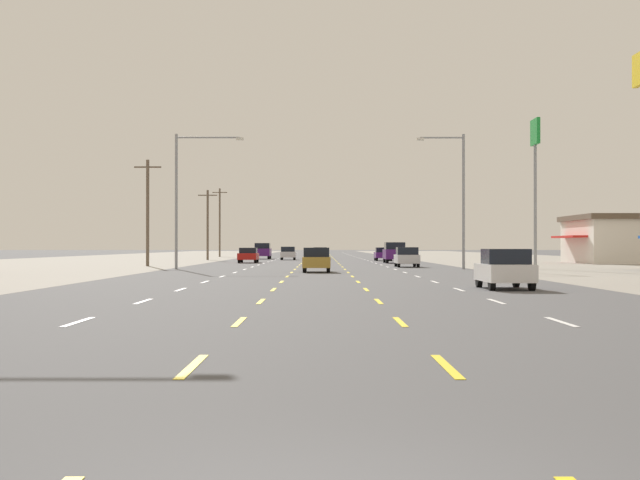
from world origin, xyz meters
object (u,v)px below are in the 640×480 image
Objects in this scene: pole_sign_right_row_2 at (537,155)px; streetlight_left_row_0 at (9,100)px; sedan_far_right_farther at (384,254)px; streetlight_left_row_1 at (185,189)px; hatchback_far_right_mid at (408,257)px; hatchback_inner_left_farthest at (290,253)px; sedan_center_turn_distant_a at (321,253)px; sedan_far_left_far at (250,255)px; streetlight_right_row_1 at (460,192)px; suv_far_right_midfar at (396,252)px; suv_far_left_distant_b at (264,251)px; streetlight_right_row_0 at (636,103)px; hatchback_center_turn_near at (318,260)px; hatchback_far_right_nearest at (506,269)px.

streetlight_left_row_0 reaches higher than pole_sign_right_row_2.
sedan_far_right_farther is 0.42× the size of streetlight_left_row_0.
streetlight_left_row_1 is (-24.94, -0.49, -2.46)m from pole_sign_right_row_2.
sedan_far_right_farther is at bearing 89.64° from hatchback_far_right_mid.
sedan_center_turn_distant_a is at bearing 55.91° from hatchback_inner_left_farthest.
hatchback_far_right_mid is 0.87× the size of sedan_far_left_far.
streetlight_left_row_1 is at bearing -180.00° from streetlight_right_row_1.
sedan_far_right_farther is 0.47× the size of streetlight_left_row_1.
hatchback_far_right_mid is at bearing -91.35° from suv_far_right_midfar.
streetlight_right_row_0 is at bearing -79.07° from suv_far_left_distant_b.
sedan_center_turn_distant_a is at bearing 89.77° from hatchback_center_turn_near.
pole_sign_right_row_2 reaches higher than streetlight_right_row_1.
hatchback_far_right_nearest is 74.52m from hatchback_inner_left_farthest.
sedan_center_turn_distant_a is (-6.94, 11.83, 0.00)m from sedan_far_right_farther.
pole_sign_right_row_2 is (8.24, 30.83, 7.31)m from hatchback_far_right_nearest.
hatchback_inner_left_farthest is at bearing 99.55° from streetlight_right_row_0.
streetlight_left_row_1 reaches higher than hatchback_center_turn_near.
sedan_center_turn_distant_a is (-7.15, 25.16, -0.27)m from suv_far_right_midfar.
suv_far_left_distant_b is at bearing 88.32° from streetlight_left_row_0.
suv_far_right_midfar is at bearing 89.92° from hatchback_far_right_nearest.
hatchback_center_turn_near is at bearing -116.41° from hatchback_far_right_mid.
streetlight_left_row_0 is at bearing -117.82° from streetlight_right_row_1.
hatchback_far_right_mid is 0.41× the size of streetlight_left_row_1.
streetlight_right_row_1 is (19.56, 37.07, -0.75)m from streetlight_left_row_0.
pole_sign_right_row_2 is (22.48, -50.33, 7.07)m from suv_far_left_distant_b.
pole_sign_right_row_2 is (22.25, -23.97, 7.34)m from sedan_far_left_far.
sedan_far_left_far is 19.21m from hatchback_inner_left_farthest.
suv_far_left_distant_b is (-14.10, 13.74, 0.27)m from sedan_far_right_farther.
hatchback_center_turn_near is 1.00× the size of hatchback_inner_left_farthest.
hatchback_inner_left_farthest is (-3.50, 50.77, 0.00)m from hatchback_center_turn_near.
sedan_far_right_farther is (-0.21, 13.33, -0.27)m from suv_far_right_midfar.
sedan_center_turn_distant_a is at bearing 83.54° from streetlight_left_row_0.
suv_far_right_midfar reaches higher than hatchback_far_right_mid.
sedan_far_left_far and sedan_center_turn_distant_a have the same top height.
sedan_far_right_farther is at bearing 92.22° from streetlight_right_row_0.
hatchback_center_turn_near is at bearing -99.15° from sedan_far_right_farther.
streetlight_left_row_0 is at bearing -105.52° from suv_far_right_midfar.
sedan_center_turn_distant_a is (6.93, 24.44, 0.00)m from sedan_far_left_far.
streetlight_left_row_0 is at bearing -110.65° from hatchback_far_right_mid.
hatchback_center_turn_near is 0.36× the size of streetlight_left_row_0.
streetlight_left_row_0 reaches higher than hatchback_far_right_nearest.
suv_far_right_midfar is (7.37, 31.12, 0.24)m from hatchback_center_turn_near.
sedan_center_turn_distant_a is 86.70m from streetlight_right_row_0.
pole_sign_right_row_2 is 38.02m from streetlight_right_row_0.
sedan_center_turn_distant_a is 0.42× the size of streetlight_right_row_0.
suv_far_left_distant_b reaches higher than sedan_far_left_far.
hatchback_inner_left_farthest is 0.41× the size of streetlight_left_row_1.
sedan_center_turn_distant_a is at bearing 107.56° from pole_sign_right_row_2.
suv_far_right_midfar is 1.09× the size of sedan_far_left_far.
streetlight_right_row_0 is 37.08m from streetlight_right_row_1.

